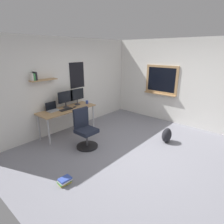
% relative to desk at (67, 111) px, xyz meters
% --- Properties ---
extents(ground_plane, '(5.20, 5.20, 0.00)m').
position_rel_desk_xyz_m(ground_plane, '(0.37, -2.07, -0.66)').
color(ground_plane, gray).
rests_on(ground_plane, ground).
extents(wall_back, '(5.00, 0.30, 2.60)m').
position_rel_desk_xyz_m(wall_back, '(0.37, 0.38, 0.64)').
color(wall_back, silver).
rests_on(wall_back, ground).
extents(wall_right, '(0.22, 5.00, 2.60)m').
position_rel_desk_xyz_m(wall_right, '(2.82, -2.05, 0.64)').
color(wall_right, silver).
rests_on(wall_right, ground).
extents(desk, '(1.61, 0.59, 0.73)m').
position_rel_desk_xyz_m(desk, '(0.00, 0.00, 0.00)').
color(desk, tan).
rests_on(desk, ground).
extents(office_chair, '(0.52, 0.52, 0.95)m').
position_rel_desk_xyz_m(office_chair, '(-0.19, -0.93, -0.26)').
color(office_chair, black).
rests_on(office_chair, ground).
extents(laptop, '(0.31, 0.21, 0.23)m').
position_rel_desk_xyz_m(laptop, '(-0.36, 0.14, 0.13)').
color(laptop, '#ADAFB5').
rests_on(laptop, desk).
extents(monitor_primary, '(0.46, 0.17, 0.46)m').
position_rel_desk_xyz_m(monitor_primary, '(0.04, 0.10, 0.34)').
color(monitor_primary, '#38383D').
rests_on(monitor_primary, desk).
extents(monitor_secondary, '(0.46, 0.17, 0.46)m').
position_rel_desk_xyz_m(monitor_secondary, '(0.44, 0.10, 0.34)').
color(monitor_secondary, '#38383D').
rests_on(monitor_secondary, desk).
extents(keyboard, '(0.37, 0.13, 0.02)m').
position_rel_desk_xyz_m(keyboard, '(-0.08, -0.07, 0.08)').
color(keyboard, black).
rests_on(keyboard, desk).
extents(computer_mouse, '(0.10, 0.06, 0.03)m').
position_rel_desk_xyz_m(computer_mouse, '(0.20, -0.07, 0.09)').
color(computer_mouse, '#262628').
rests_on(computer_mouse, desk).
extents(coffee_mug, '(0.08, 0.08, 0.09)m').
position_rel_desk_xyz_m(coffee_mug, '(0.70, -0.02, 0.12)').
color(coffee_mug, '#334CA5').
rests_on(coffee_mug, desk).
extents(backpack, '(0.32, 0.22, 0.38)m').
position_rel_desk_xyz_m(backpack, '(1.32, -2.33, -0.47)').
color(backpack, '#232328').
rests_on(backpack, ground).
extents(book_stack_on_floor, '(0.23, 0.20, 0.12)m').
position_rel_desk_xyz_m(book_stack_on_floor, '(-1.35, -1.69, -0.60)').
color(book_stack_on_floor, gold).
rests_on(book_stack_on_floor, ground).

